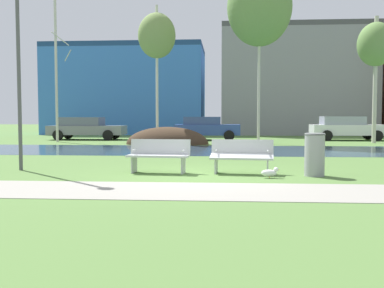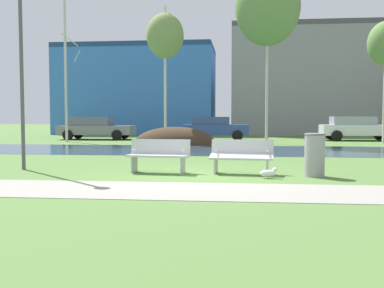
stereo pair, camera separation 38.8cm
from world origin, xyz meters
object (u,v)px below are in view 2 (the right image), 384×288
object	(u,v)px
parked_sedan_second_blue	(215,128)
parked_hatch_third_white	(357,128)
bench_left	(159,155)
seagull	(269,173)
trash_bin	(315,154)
streetlamp	(21,32)
parked_van_nearest_grey	(95,128)
bench_right	(242,155)

from	to	relation	value
parked_sedan_second_blue	parked_hatch_third_white	size ratio (longest dim) A/B	0.90
parked_sedan_second_blue	parked_hatch_third_white	bearing A→B (deg)	2.50
bench_left	seagull	bearing A→B (deg)	-15.81
parked_sedan_second_blue	parked_hatch_third_white	distance (m)	8.68
trash_bin	streetlamp	xyz separation A→B (m)	(-7.77, 0.67, 3.22)
seagull	streetlamp	size ratio (longest dim) A/B	0.08
bench_left	trash_bin	world-z (taller)	trash_bin
parked_sedan_second_blue	parked_hatch_third_white	xyz separation A→B (m)	(8.67, 0.38, 0.01)
seagull	streetlamp	distance (m)	7.65
parked_sedan_second_blue	seagull	bearing A→B (deg)	-82.70
bench_left	streetlamp	distance (m)	5.08
trash_bin	parked_van_nearest_grey	world-z (taller)	parked_van_nearest_grey
seagull	parked_sedan_second_blue	world-z (taller)	parked_sedan_second_blue
bench_right	bench_left	bearing A→B (deg)	180.00
parked_hatch_third_white	parked_sedan_second_blue	bearing A→B (deg)	-177.50
trash_bin	bench_left	bearing A→B (deg)	175.02
streetlamp	bench_left	bearing A→B (deg)	-4.91
bench_left	parked_sedan_second_blue	xyz separation A→B (m)	(0.58, 16.41, 0.30)
parked_van_nearest_grey	parked_sedan_second_blue	xyz separation A→B (m)	(7.66, 0.08, 0.01)
trash_bin	parked_hatch_third_white	world-z (taller)	parked_hatch_third_white
bench_left	seagull	size ratio (longest dim) A/B	3.66
seagull	parked_sedan_second_blue	distance (m)	17.35
bench_right	parked_van_nearest_grey	xyz separation A→B (m)	(-9.23, 16.33, 0.28)
bench_right	streetlamp	size ratio (longest dim) A/B	0.29
parked_van_nearest_grey	trash_bin	bearing A→B (deg)	-56.60
parked_sedan_second_blue	parked_hatch_third_white	world-z (taller)	parked_hatch_third_white
streetlamp	bench_right	bearing A→B (deg)	-3.16
bench_right	seagull	distance (m)	1.07
bench_left	parked_hatch_third_white	distance (m)	19.17
parked_hatch_third_white	streetlamp	bearing A→B (deg)	-128.54
streetlamp	trash_bin	bearing A→B (deg)	-4.95
bench_left	parked_van_nearest_grey	bearing A→B (deg)	113.44
streetlamp	parked_van_nearest_grey	bearing A→B (deg)	101.39
bench_right	parked_hatch_third_white	xyz separation A→B (m)	(7.11, 16.78, 0.31)
seagull	streetlamp	xyz separation A→B (m)	(-6.64, 1.12, 3.63)
bench_right	trash_bin	size ratio (longest dim) A/B	1.56
bench_left	bench_right	bearing A→B (deg)	0.00
trash_bin	streetlamp	distance (m)	8.44
parked_van_nearest_grey	parked_sedan_second_blue	distance (m)	7.66
streetlamp	parked_sedan_second_blue	xyz separation A→B (m)	(4.44, 16.07, -3.00)
trash_bin	parked_sedan_second_blue	distance (m)	17.08
bench_left	bench_right	world-z (taller)	same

